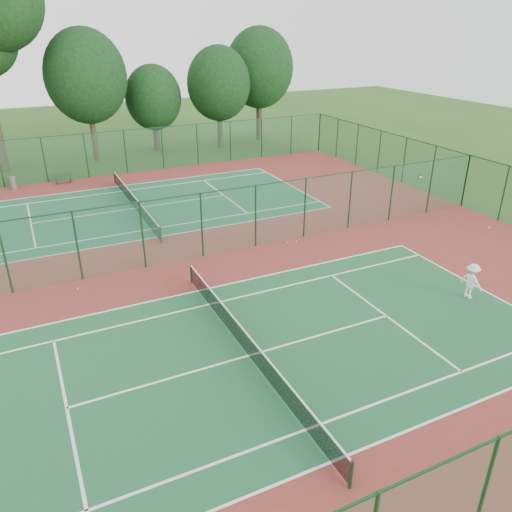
{
  "coord_description": "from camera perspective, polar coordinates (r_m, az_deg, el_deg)",
  "views": [
    {
      "loc": [
        -6.3,
        -22.77,
        11.17
      ],
      "look_at": [
        2.57,
        -4.3,
        1.6
      ],
      "focal_mm": 35.0,
      "sensor_mm": 36.0,
      "label": 1
    }
  ],
  "objects": [
    {
      "name": "court_far",
      "position": [
        34.26,
        -13.7,
        5.31
      ],
      "size": [
        23.77,
        10.97,
        0.01
      ],
      "primitive_type": "cube",
      "color": "#1C5A37",
      "rests_on": "red_pad"
    },
    {
      "name": "red_pad",
      "position": [
        26.13,
        -9.21,
        -0.6
      ],
      "size": [
        40.0,
        36.0,
        0.01
      ],
      "primitive_type": "cube",
      "color": "maroon",
      "rests_on": "ground"
    },
    {
      "name": "tennis_net_far",
      "position": [
        34.09,
        -13.79,
        6.14
      ],
      "size": [
        0.1,
        12.9,
        0.97
      ],
      "color": "#12341D",
      "rests_on": "ground"
    },
    {
      "name": "player_near",
      "position": [
        24.04,
        23.39,
        -2.64
      ],
      "size": [
        0.76,
        1.14,
        1.64
      ],
      "primitive_type": "imported",
      "rotation": [
        0.0,
        0.0,
        1.73
      ],
      "color": "white",
      "rests_on": "court_near"
    },
    {
      "name": "stray_ball_a",
      "position": [
        27.91,
        3.6,
        1.5
      ],
      "size": [
        0.07,
        0.07,
        0.07
      ],
      "primitive_type": "sphere",
      "color": "yellow",
      "rests_on": "red_pad"
    },
    {
      "name": "stray_ball_c",
      "position": [
        24.55,
        -19.71,
        -3.51
      ],
      "size": [
        0.07,
        0.07,
        0.07
      ],
      "primitive_type": "sphere",
      "color": "yellow",
      "rests_on": "red_pad"
    },
    {
      "name": "bench",
      "position": [
        41.37,
        -21.11,
        8.3
      ],
      "size": [
        1.32,
        0.56,
        0.79
      ],
      "rotation": [
        0.0,
        0.0,
        0.15
      ],
      "color": "#12361B",
      "rests_on": "red_pad"
    },
    {
      "name": "tennis_net_near",
      "position": [
        18.5,
        -0.9,
        -10.02
      ],
      "size": [
        0.1,
        12.9,
        0.97
      ],
      "color": "#153B21",
      "rests_on": "ground"
    },
    {
      "name": "ground",
      "position": [
        26.13,
        -9.21,
        -0.61
      ],
      "size": [
        120.0,
        120.0,
        0.0
      ],
      "primitive_type": "plane",
      "color": "#295019",
      "rests_on": "ground"
    },
    {
      "name": "fence_east",
      "position": [
        36.03,
        22.83,
        7.94
      ],
      "size": [
        0.09,
        36.0,
        3.5
      ],
      "rotation": [
        0.0,
        0.0,
        1.57
      ],
      "color": "#1B5333",
      "rests_on": "ground"
    },
    {
      "name": "fence_north",
      "position": [
        42.31,
        -16.76,
        11.15
      ],
      "size": [
        40.0,
        0.09,
        3.5
      ],
      "color": "#1A4E2D",
      "rests_on": "ground"
    },
    {
      "name": "trash_bin",
      "position": [
        41.39,
        -26.01,
        7.51
      ],
      "size": [
        0.66,
        0.66,
        0.91
      ],
      "primitive_type": "cylinder",
      "rotation": [
        0.0,
        0.0,
        -0.37
      ],
      "color": "slate",
      "rests_on": "red_pad"
    },
    {
      "name": "stray_ball_b",
      "position": [
        28.13,
        4.62,
        1.66
      ],
      "size": [
        0.07,
        0.07,
        0.07
      ],
      "primitive_type": "sphere",
      "color": "#CAE034",
      "rests_on": "red_pad"
    },
    {
      "name": "evergreen_row",
      "position": [
        48.81,
        -17.26,
        10.7
      ],
      "size": [
        39.0,
        5.0,
        12.0
      ],
      "primitive_type": null,
      "color": "black",
      "rests_on": "ground"
    },
    {
      "name": "court_near",
      "position": [
        18.81,
        -0.89,
        -11.34
      ],
      "size": [
        23.77,
        10.97,
        0.01
      ],
      "primitive_type": "cube",
      "color": "#1B5630",
      "rests_on": "red_pad"
    },
    {
      "name": "fence_divider",
      "position": [
        25.43,
        -9.48,
        2.97
      ],
      "size": [
        40.0,
        0.09,
        3.5
      ],
      "color": "#1A5036",
      "rests_on": "ground"
    }
  ]
}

